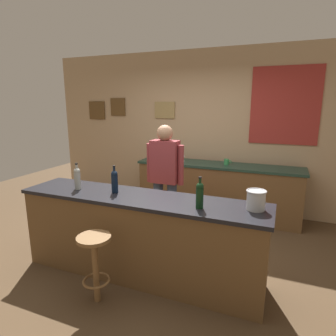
% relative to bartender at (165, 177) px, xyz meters
% --- Properties ---
extents(ground_plane, '(10.00, 10.00, 0.00)m').
position_rel_bartender_xyz_m(ground_plane, '(0.04, -0.42, -0.94)').
color(ground_plane, '#4C3823').
extents(back_wall, '(6.00, 0.09, 2.80)m').
position_rel_bartender_xyz_m(back_wall, '(0.06, 1.61, 0.48)').
color(back_wall, tan).
rests_on(back_wall, ground_plane).
extents(bar_counter, '(2.73, 0.60, 0.92)m').
position_rel_bartender_xyz_m(bar_counter, '(0.04, -0.82, -0.47)').
color(bar_counter, brown).
rests_on(bar_counter, ground_plane).
extents(side_counter, '(2.73, 0.56, 0.90)m').
position_rel_bartender_xyz_m(side_counter, '(0.44, 1.23, -0.48)').
color(side_counter, brown).
rests_on(side_counter, ground_plane).
extents(bartender, '(0.52, 0.21, 1.62)m').
position_rel_bartender_xyz_m(bartender, '(0.00, 0.00, 0.00)').
color(bartender, '#384766').
rests_on(bartender, ground_plane).
extents(bar_stool, '(0.32, 0.32, 0.68)m').
position_rel_bartender_xyz_m(bar_stool, '(-0.14, -1.38, -0.48)').
color(bar_stool, brown).
rests_on(bar_stool, ground_plane).
extents(wine_bottle_a, '(0.07, 0.07, 0.31)m').
position_rel_bartender_xyz_m(wine_bottle_a, '(-0.74, -0.84, 0.12)').
color(wine_bottle_a, '#999E99').
rests_on(wine_bottle_a, bar_counter).
extents(wine_bottle_b, '(0.07, 0.07, 0.31)m').
position_rel_bartender_xyz_m(wine_bottle_b, '(-0.27, -0.80, 0.12)').
color(wine_bottle_b, black).
rests_on(wine_bottle_b, bar_counter).
extents(wine_bottle_c, '(0.07, 0.07, 0.31)m').
position_rel_bartender_xyz_m(wine_bottle_c, '(0.73, -0.91, 0.12)').
color(wine_bottle_c, black).
rests_on(wine_bottle_c, bar_counter).
extents(ice_bucket, '(0.19, 0.19, 0.19)m').
position_rel_bartender_xyz_m(ice_bucket, '(1.23, -0.75, 0.08)').
color(ice_bucket, '#B7BABF').
rests_on(ice_bucket, bar_counter).
extents(wine_glass_a, '(0.07, 0.07, 0.16)m').
position_rel_bartender_xyz_m(wine_glass_a, '(-0.70, 1.25, 0.07)').
color(wine_glass_a, silver).
rests_on(wine_glass_a, side_counter).
extents(wine_glass_b, '(0.07, 0.07, 0.16)m').
position_rel_bartender_xyz_m(wine_glass_b, '(-0.18, 1.25, 0.07)').
color(wine_glass_b, silver).
rests_on(wine_glass_b, side_counter).
extents(coffee_mug, '(0.13, 0.08, 0.09)m').
position_rel_bartender_xyz_m(coffee_mug, '(0.58, 1.24, 0.01)').
color(coffee_mug, '#338C4C').
rests_on(coffee_mug, side_counter).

